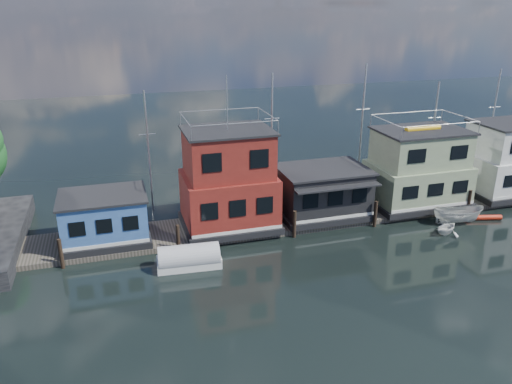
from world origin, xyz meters
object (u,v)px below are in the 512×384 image
object	(u,v)px
dinghy_white	(447,227)
motorboat	(458,215)
houseboat_red	(229,182)
houseboat_green	(418,169)
houseboat_blue	(104,218)
houseboat_dark	(322,192)
red_kayak	(484,217)
tarp_runabout	(189,258)
houseboat_white	(512,160)

from	to	relation	value
dinghy_white	motorboat	xyz separation A→B (m)	(2.09, 1.43, 0.18)
houseboat_red	houseboat_green	world-z (taller)	houseboat_red
houseboat_blue	houseboat_dark	distance (m)	17.50
houseboat_red	red_kayak	distance (m)	21.77
tarp_runabout	motorboat	xyz separation A→B (m)	(22.42, 0.88, 0.12)
houseboat_white	tarp_runabout	xyz separation A→B (m)	(-31.11, -5.13, -2.88)
houseboat_red	houseboat_white	xyz separation A→B (m)	(27.00, 0.00, -0.57)
houseboat_blue	dinghy_white	xyz separation A→B (m)	(25.72, -5.69, -1.60)
houseboat_green	tarp_runabout	distance (m)	21.92
houseboat_green	red_kayak	world-z (taller)	houseboat_green
houseboat_blue	motorboat	bearing A→B (deg)	-8.70
houseboat_white	tarp_runabout	world-z (taller)	houseboat_white
houseboat_blue	houseboat_dark	world-z (taller)	houseboat_dark
houseboat_red	houseboat_green	distance (m)	17.01
houseboat_green	dinghy_white	world-z (taller)	houseboat_green
houseboat_blue	tarp_runabout	bearing A→B (deg)	-43.60
houseboat_red	red_kayak	bearing A→B (deg)	-11.44
red_kayak	motorboat	xyz separation A→B (m)	(-2.68, -0.01, 0.57)
houseboat_white	tarp_runabout	bearing A→B (deg)	-170.63
houseboat_green	houseboat_white	xyz separation A→B (m)	(10.00, -0.00, -0.01)
houseboat_green	dinghy_white	xyz separation A→B (m)	(-0.78, -5.69, -2.95)
houseboat_red	houseboat_green	bearing A→B (deg)	0.00
houseboat_blue	tarp_runabout	world-z (taller)	houseboat_blue
houseboat_red	motorboat	xyz separation A→B (m)	(18.31, -4.26, -3.32)
houseboat_dark	tarp_runabout	bearing A→B (deg)	-157.11
houseboat_green	houseboat_dark	bearing A→B (deg)	-179.88
dinghy_white	red_kayak	bearing A→B (deg)	-93.24
houseboat_green	houseboat_white	distance (m)	10.00
red_kayak	tarp_runabout	bearing A→B (deg)	-163.11
houseboat_green	motorboat	distance (m)	5.24
houseboat_dark	houseboat_white	distance (m)	19.03
houseboat_green	houseboat_blue	bearing A→B (deg)	-180.00
houseboat_blue	red_kayak	distance (m)	30.85
houseboat_red	houseboat_white	bearing A→B (deg)	0.00
houseboat_dark	houseboat_blue	bearing A→B (deg)	179.94
houseboat_white	red_kayak	world-z (taller)	houseboat_white
houseboat_dark	houseboat_green	distance (m)	9.07
red_kayak	houseboat_green	bearing A→B (deg)	148.12
houseboat_blue	houseboat_green	distance (m)	26.53
houseboat_dark	dinghy_white	distance (m)	10.14
dinghy_white	motorboat	world-z (taller)	motorboat
houseboat_white	tarp_runabout	distance (m)	31.66
houseboat_red	tarp_runabout	bearing A→B (deg)	-128.70
houseboat_red	dinghy_white	bearing A→B (deg)	-19.32
houseboat_green	tarp_runabout	bearing A→B (deg)	-166.34
red_kayak	houseboat_white	bearing A→B (deg)	50.14
motorboat	houseboat_green	bearing A→B (deg)	32.74
tarp_runabout	red_kayak	world-z (taller)	tarp_runabout
red_kayak	motorboat	size ratio (longest dim) A/B	0.73
red_kayak	houseboat_dark	bearing A→B (deg)	176.85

